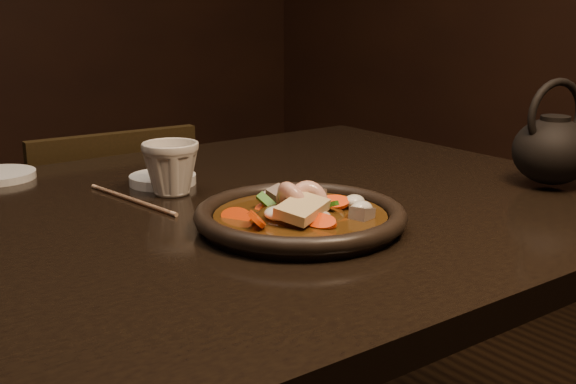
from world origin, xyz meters
TOP-DOWN VIEW (x-y plane):
  - table at (0.00, 0.00)m, footprint 1.60×0.90m
  - chair at (0.24, 0.61)m, footprint 0.39×0.39m
  - plate at (0.22, -0.14)m, footprint 0.29×0.29m
  - stirfry at (0.22, -0.13)m, footprint 0.20×0.18m
  - soy_dish at (0.18, 0.19)m, footprint 0.11×0.11m
  - tea_cup at (0.16, 0.12)m, footprint 0.12×0.11m
  - chopsticks at (0.09, 0.12)m, footprint 0.04×0.23m
  - teapot at (0.68, -0.20)m, footprint 0.16×0.13m

SIDE VIEW (x-z plane):
  - chair at x=0.24m, z-range 0.03..0.82m
  - table at x=0.00m, z-range 0.30..1.05m
  - chopsticks at x=0.09m, z-range 0.75..0.76m
  - soy_dish at x=0.18m, z-range 0.75..0.77m
  - plate at x=0.22m, z-range 0.75..0.78m
  - stirfry at x=0.22m, z-range 0.74..0.81m
  - tea_cup at x=0.16m, z-range 0.75..0.84m
  - teapot at x=0.68m, z-range 0.73..0.90m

